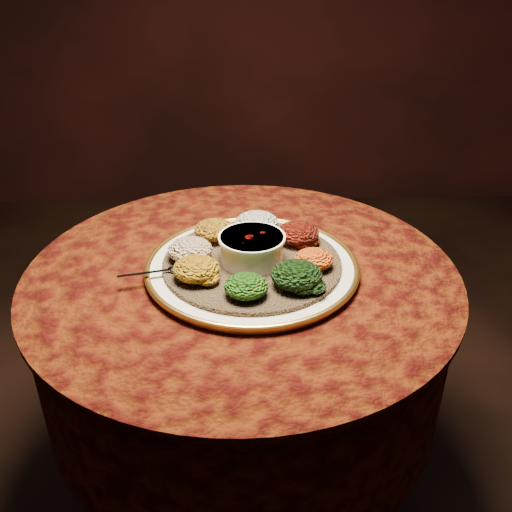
{
  "coord_description": "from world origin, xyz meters",
  "views": [
    {
      "loc": [
        0.01,
        -1.08,
        1.4
      ],
      "look_at": [
        0.03,
        0.02,
        0.76
      ],
      "focal_mm": 40.0,
      "sensor_mm": 36.0,
      "label": 1
    }
  ],
  "objects": [
    {
      "name": "portion_shiro",
      "position": [
        -0.06,
        0.1,
        0.78
      ],
      "size": [
        0.09,
        0.09,
        0.05
      ],
      "primitive_type": "ellipsoid",
      "color": "#A47713",
      "rests_on": "injera"
    },
    {
      "name": "portion_gomen",
      "position": [
        0.11,
        -0.11,
        0.79
      ],
      "size": [
        0.1,
        0.1,
        0.05
      ],
      "primitive_type": "ellipsoid",
      "color": "black",
      "rests_on": "injera"
    },
    {
      "name": "portion_tikil",
      "position": [
        0.15,
        -0.04,
        0.78
      ],
      "size": [
        0.08,
        0.08,
        0.04
      ],
      "primitive_type": "ellipsoid",
      "color": "#A7650D",
      "rests_on": "injera"
    },
    {
      "name": "portion_timatim",
      "position": [
        -0.11,
        0.01,
        0.79
      ],
      "size": [
        0.1,
        0.09,
        0.05
      ],
      "primitive_type": "ellipsoid",
      "color": "maroon",
      "rests_on": "injera"
    },
    {
      "name": "portion_mixveg",
      "position": [
        0.01,
        -0.14,
        0.78
      ],
      "size": [
        0.09,
        0.08,
        0.04
      ],
      "primitive_type": "ellipsoid",
      "color": "#A7340A",
      "rests_on": "injera"
    },
    {
      "name": "table",
      "position": [
        0.0,
        0.0,
        0.55
      ],
      "size": [
        0.96,
        0.96,
        0.73
      ],
      "color": "black",
      "rests_on": "ground"
    },
    {
      "name": "portion_kik",
      "position": [
        -0.09,
        -0.08,
        0.79
      ],
      "size": [
        0.1,
        0.09,
        0.05
      ],
      "primitive_type": "ellipsoid",
      "color": "#AF720F",
      "rests_on": "injera"
    },
    {
      "name": "portion_kitfo",
      "position": [
        0.13,
        0.08,
        0.79
      ],
      "size": [
        0.1,
        0.09,
        0.05
      ],
      "primitive_type": "ellipsoid",
      "color": "black",
      "rests_on": "injera"
    },
    {
      "name": "portion_ayib",
      "position": [
        0.04,
        0.13,
        0.79
      ],
      "size": [
        0.1,
        0.1,
        0.05
      ],
      "primitive_type": "ellipsoid",
      "color": "silver",
      "rests_on": "injera"
    },
    {
      "name": "injera",
      "position": [
        0.02,
        -0.01,
        0.76
      ],
      "size": [
        0.43,
        0.43,
        0.01
      ],
      "primitive_type": "cylinder",
      "rotation": [
        0.0,
        0.0,
        0.12
      ],
      "color": "brown",
      "rests_on": "platter"
    },
    {
      "name": "stew_bowl",
      "position": [
        0.02,
        -0.01,
        0.8
      ],
      "size": [
        0.14,
        0.14,
        0.06
      ],
      "color": "white",
      "rests_on": "injera"
    },
    {
      "name": "spoon",
      "position": [
        -0.15,
        -0.05,
        0.77
      ],
      "size": [
        0.14,
        0.05,
        0.01
      ],
      "rotation": [
        0.0,
        0.0,
        -2.9
      ],
      "color": "silver",
      "rests_on": "injera"
    },
    {
      "name": "platter",
      "position": [
        0.02,
        -0.01,
        0.75
      ],
      "size": [
        0.55,
        0.55,
        0.02
      ],
      "rotation": [
        0.0,
        0.0,
        0.25
      ],
      "color": "silver",
      "rests_on": "table"
    }
  ]
}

